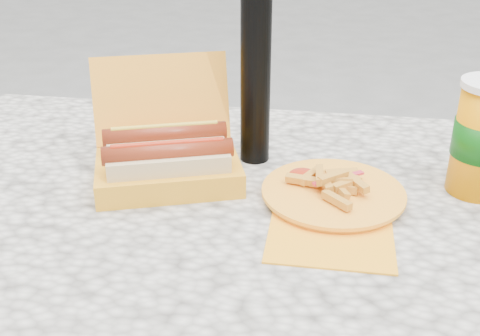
# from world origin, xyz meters

# --- Properties ---
(picnic_table) EXTENTS (1.20, 0.80, 0.75)m
(picnic_table) POSITION_xyz_m (0.00, 0.00, 0.64)
(picnic_table) COLOR beige
(picnic_table) RESTS_ON ground
(hotdog_box) EXTENTS (0.28, 0.26, 0.18)m
(hotdog_box) POSITION_xyz_m (-0.13, 0.06, 0.79)
(hotdog_box) COLOR #FF9E27
(hotdog_box) RESTS_ON picnic_table
(fries_plate) EXTENTS (0.22, 0.30, 0.04)m
(fries_plate) POSITION_xyz_m (0.14, 0.03, 0.76)
(fries_plate) COLOR #FFA01A
(fries_plate) RESTS_ON picnic_table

